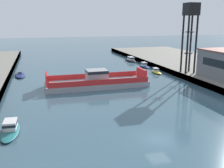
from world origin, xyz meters
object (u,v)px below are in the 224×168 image
Objects in this scene: moored_boat_mid_left at (20,75)px; moored_boat_far_left at (131,59)px; moored_boat_near_left at (10,128)px; crane_tower at (191,20)px; chain_ferry at (97,81)px; moored_boat_near_right at (156,71)px; moored_boat_mid_right at (144,65)px.

moored_boat_far_left is at bearing 24.06° from moored_boat_mid_left.
moored_boat_near_left is 46.72m from crane_tower.
crane_tower is at bearing 6.24° from chain_ferry.
crane_tower is (23.21, 2.54, 12.64)m from chain_ferry.
moored_boat_near_right is at bearing -91.67° from moored_boat_far_left.
moored_boat_mid_left is 35.43m from moored_boat_mid_right.
crane_tower reaches higher than chain_ferry.
chain_ferry reaches higher than moored_boat_mid_left.
chain_ferry reaches higher than moored_boat_near_right.
moored_boat_mid_right reaches higher than moored_boat_near_right.
moored_boat_near_right is at bearing -9.63° from moored_boat_mid_left.
moored_boat_near_left is at bearing -131.47° from moored_boat_mid_right.
moored_boat_far_left is (34.68, 51.45, 0.03)m from moored_boat_near_left.
chain_ferry is 3.21× the size of moored_boat_near_left.
moored_boat_near_left is at bearing -123.98° from moored_boat_far_left.
moored_boat_mid_right is at bearing 45.32° from chain_ferry.
moored_boat_near_right is 21.70m from moored_boat_far_left.
chain_ferry is 20.94m from moored_boat_near_right.
moored_boat_mid_right is at bearing 104.24° from crane_tower.
moored_boat_near_right is (18.46, 9.85, -0.59)m from chain_ferry.
moored_boat_mid_right reaches higher than moored_boat_mid_left.
chain_ferry is at bearing -173.76° from crane_tower.
crane_tower is (39.49, -13.21, 13.43)m from moored_boat_mid_left.
moored_boat_near_right reaches higher than moored_boat_mid_left.
moored_boat_far_left is at bearing 58.81° from chain_ferry.
crane_tower is at bearing -81.92° from moored_boat_far_left.
moored_boat_near_left reaches higher than moored_boat_mid_left.
moored_boat_mid_right is 0.33× the size of crane_tower.
moored_boat_near_right is 35.24m from moored_boat_mid_left.
moored_boat_near_right is (34.05, 29.76, -0.06)m from moored_boat_near_left.
moored_boat_near_right is 0.97× the size of moored_boat_mid_right.
moored_boat_mid_right is at bearing 86.81° from moored_boat_near_right.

